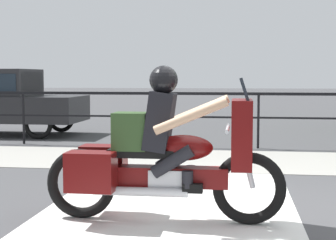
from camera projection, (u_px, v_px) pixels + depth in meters
ground_plane at (275, 212)px, 5.65m from camera, size 120.00×120.00×0.00m
sidewalk_band at (261, 161)px, 9.00m from camera, size 44.00×2.40×0.01m
crosswalk_band at (169, 213)px, 5.61m from camera, size 2.79×6.00×0.01m
fence_railing at (259, 104)px, 10.59m from camera, size 36.00×0.05×1.16m
motorcycle at (162, 154)px, 5.23m from camera, size 2.47×0.76×1.60m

